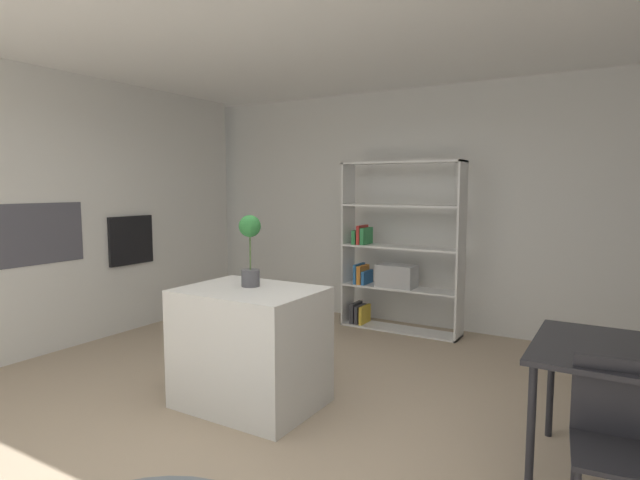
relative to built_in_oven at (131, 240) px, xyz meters
name	(u,v)px	position (x,y,z in m)	size (l,w,h in m)	color
ground_plane	(271,422)	(2.81, -1.10, -1.06)	(9.79, 9.79, 0.00)	tan
ceiling_slab	(267,5)	(2.81, -1.10, 1.81)	(7.12, 6.18, 0.06)	white
back_partition	(422,208)	(2.81, 1.96, 0.36)	(7.12, 0.06, 2.84)	silver
tall_cabinet_run_left	(15,213)	(-0.36, -1.10, 0.36)	(0.67, 5.58, 2.84)	silver
cabinet_niche_splashback	(24,235)	(-0.02, -1.21, 0.15)	(0.01, 1.21, 0.60)	#4C4C56
built_in_oven	(131,240)	(0.00, 0.00, 0.00)	(0.06, 0.59, 0.56)	black
kitchen_island	(251,347)	(2.49, -0.93, -0.61)	(1.03, 0.79, 0.91)	silver
potted_plant_on_island	(250,244)	(2.44, -0.85, 0.17)	(0.17, 0.17, 0.55)	#4C4C51
open_bookshelf	(393,259)	(2.61, 1.58, -0.23)	(1.41, 0.32, 1.96)	white
dining_table	(626,365)	(4.96, -0.71, -0.36)	(0.96, 0.95, 0.78)	#232328
dining_chair_near	(621,434)	(4.95, -1.22, -0.55)	(0.47, 0.47, 0.85)	#232328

